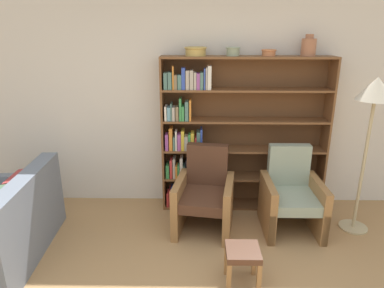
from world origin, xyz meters
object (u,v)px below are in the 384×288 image
(floor_lamp, at_px, (375,99))
(vase_tall, at_px, (309,47))
(armchair_leather, at_px, (205,195))
(couch, at_px, (4,229))
(footstool, at_px, (243,257))
(bowl_olive, at_px, (233,51))
(bowl_brass, at_px, (269,52))
(bookshelf, at_px, (227,135))
(bowl_copper, at_px, (196,51))
(armchair_cushioned, at_px, (291,196))

(floor_lamp, bearing_deg, vase_tall, 137.21)
(armchair_leather, height_order, floor_lamp, floor_lamp)
(vase_tall, xyz_separation_m, armchair_leather, (-1.18, -0.52, -1.63))
(couch, bearing_deg, footstool, -101.98)
(couch, height_order, footstool, couch)
(bowl_olive, height_order, bowl_brass, bowl_olive)
(bookshelf, bearing_deg, bowl_copper, -177.71)
(bowl_brass, distance_m, armchair_leather, 1.81)
(armchair_cushioned, distance_m, footstool, 1.19)
(vase_tall, height_order, armchair_leather, vase_tall)
(bookshelf, relative_size, vase_tall, 8.42)
(armchair_cushioned, xyz_separation_m, footstool, (-0.67, -0.97, -0.11))
(bookshelf, relative_size, bowl_copper, 7.85)
(vase_tall, relative_size, couch, 0.16)
(bowl_brass, distance_m, footstool, 2.29)
(couch, distance_m, armchair_leather, 2.12)
(armchair_cushioned, bearing_deg, armchair_leather, -0.01)
(bookshelf, xyz_separation_m, vase_tall, (0.90, -0.02, 1.07))
(bowl_copper, bearing_deg, couch, -149.81)
(bowl_copper, bearing_deg, armchair_cushioned, -25.24)
(bowl_olive, distance_m, vase_tall, 0.87)
(couch, relative_size, armchair_leather, 1.58)
(bowl_copper, height_order, couch, bowl_copper)
(vase_tall, bearing_deg, footstool, -119.79)
(bowl_olive, distance_m, couch, 3.10)
(bowl_copper, height_order, bowl_olive, bowl_copper)
(bowl_olive, height_order, armchair_cushioned, bowl_olive)
(bowl_olive, relative_size, vase_tall, 0.70)
(armchair_leather, xyz_separation_m, floor_lamp, (1.76, -0.01, 1.13))
(bowl_brass, xyz_separation_m, couch, (-2.77, -1.12, -1.66))
(bowl_olive, bearing_deg, bookshelf, 153.16)
(vase_tall, bearing_deg, couch, -160.82)
(bowl_copper, height_order, armchair_leather, bowl_copper)
(bowl_olive, distance_m, floor_lamp, 1.60)
(vase_tall, distance_m, armchair_cushioned, 1.72)
(bookshelf, relative_size, bowl_olive, 12.07)
(bookshelf, bearing_deg, floor_lamp, -20.47)
(bowl_copper, relative_size, armchair_cushioned, 0.27)
(bowl_olive, distance_m, footstool, 2.26)
(footstool, bearing_deg, floor_lamp, 33.91)
(vase_tall, height_order, armchair_cushioned, vase_tall)
(vase_tall, xyz_separation_m, floor_lamp, (0.58, -0.53, -0.51))
(vase_tall, relative_size, footstool, 0.66)
(bowl_brass, distance_m, vase_tall, 0.45)
(couch, xyz_separation_m, armchair_leather, (2.04, 0.60, 0.09))
(couch, xyz_separation_m, armchair_cushioned, (3.03, 0.60, 0.09))
(bowl_olive, xyz_separation_m, floor_lamp, (1.44, -0.53, -0.46))
(bowl_olive, height_order, footstool, bowl_olive)
(floor_lamp, height_order, footstool, floor_lamp)
(bowl_brass, bearing_deg, couch, -157.99)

